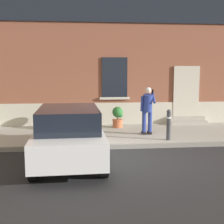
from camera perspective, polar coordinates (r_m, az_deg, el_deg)
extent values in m
plane|color=#232326|center=(8.81, 4.63, -8.46)|extent=(80.00, 80.00, 0.00)
cube|color=#99968E|center=(11.48, 2.07, -4.24)|extent=(24.00, 3.60, 0.15)
cube|color=gray|center=(9.68, 3.61, -6.50)|extent=(24.00, 0.12, 0.15)
cube|color=brown|center=(13.77, 0.66, 13.13)|extent=(24.00, 1.40, 7.50)
cube|color=#BCB7A8|center=(13.13, 1.00, -0.61)|extent=(24.00, 0.08, 1.10)
cube|color=maroon|center=(13.73, 13.91, 3.61)|extent=(1.00, 0.08, 2.10)
cube|color=#BCB7A8|center=(13.71, 13.94, 3.81)|extent=(1.16, 0.06, 2.24)
cube|color=black|center=(12.97, 0.49, 6.61)|extent=(1.10, 0.06, 1.70)
cube|color=#BCB7A8|center=(12.99, 0.50, 2.64)|extent=(1.30, 0.12, 0.10)
cube|color=black|center=(13.27, 1.06, 19.68)|extent=(16.80, 0.06, 1.40)
cube|color=#9E998E|center=(13.46, 14.38, -2.02)|extent=(1.64, 0.32, 0.16)
cube|color=#9E998E|center=(13.75, 13.93, -1.47)|extent=(1.64, 0.32, 0.32)
cube|color=white|center=(8.30, -8.16, -5.11)|extent=(1.86, 4.05, 0.64)
cube|color=black|center=(8.04, -8.26, -1.17)|extent=(1.60, 2.44, 0.56)
cube|color=black|center=(10.32, -8.02, -3.83)|extent=(1.66, 0.14, 0.20)
cube|color=yellow|center=(10.28, -8.04, -2.84)|extent=(0.52, 0.03, 0.12)
cube|color=#B21414|center=(10.27, -12.28, -1.49)|extent=(0.16, 0.04, 0.18)
cube|color=#B21414|center=(10.25, -3.84, -1.34)|extent=(0.16, 0.04, 0.18)
cube|color=white|center=(9.94, -8.11, -0.06)|extent=(1.49, 0.10, 0.60)
cylinder|color=black|center=(7.09, -14.77, -10.21)|extent=(0.22, 0.61, 0.60)
cylinder|color=black|center=(7.07, -1.67, -10.02)|extent=(0.22, 0.61, 0.60)
cylinder|color=black|center=(9.78, -12.72, -5.18)|extent=(0.22, 0.61, 0.60)
cylinder|color=black|center=(9.76, -3.35, -5.03)|extent=(0.22, 0.61, 0.60)
cylinder|color=#333338|center=(10.26, 10.71, -2.67)|extent=(0.14, 0.14, 0.95)
sphere|color=#333338|center=(10.19, 10.78, 0.07)|extent=(0.15, 0.15, 0.15)
cylinder|color=silver|center=(10.21, 10.75, -1.04)|extent=(0.15, 0.15, 0.06)
cylinder|color=navy|center=(11.05, 6.13, -1.97)|extent=(0.15, 0.15, 0.82)
cube|color=black|center=(11.18, 6.03, -3.94)|extent=(0.12, 0.28, 0.10)
cylinder|color=navy|center=(11.09, 7.24, -1.95)|extent=(0.15, 0.15, 0.82)
cube|color=black|center=(11.22, 7.13, -3.91)|extent=(0.12, 0.28, 0.10)
cylinder|color=navy|center=(10.92, 6.80, 1.69)|extent=(0.34, 0.44, 0.67)
sphere|color=tan|center=(10.81, 6.93, 3.99)|extent=(0.22, 0.22, 0.22)
sphere|color=silver|center=(10.81, 6.93, 4.15)|extent=(0.21, 0.21, 0.21)
cylinder|color=navy|center=(10.83, 5.72, 1.59)|extent=(0.09, 0.18, 0.57)
cylinder|color=navy|center=(10.91, 7.90, 2.76)|extent=(0.09, 0.42, 0.42)
cube|color=black|center=(10.82, 7.73, 3.88)|extent=(0.07, 0.02, 0.15)
cylinder|color=#2D2D30|center=(12.44, -11.29, -2.29)|extent=(0.40, 0.40, 0.34)
cylinder|color=#2D2D30|center=(12.42, -11.31, -1.66)|extent=(0.44, 0.44, 0.05)
cylinder|color=#47331E|center=(12.40, -11.32, -0.97)|extent=(0.04, 0.04, 0.24)
sphere|color=#286B2D|center=(12.37, -11.35, -0.15)|extent=(0.44, 0.44, 0.44)
sphere|color=#286B2D|center=(12.33, -10.89, -0.63)|extent=(0.24, 0.24, 0.24)
cylinder|color=#B25B38|center=(12.41, 1.06, -2.17)|extent=(0.40, 0.40, 0.34)
cylinder|color=#B25B38|center=(12.39, 1.06, -1.53)|extent=(0.44, 0.44, 0.05)
cylinder|color=#47331E|center=(12.37, 1.07, -0.84)|extent=(0.04, 0.04, 0.24)
sphere|color=#286B2D|center=(12.34, 1.07, -0.02)|extent=(0.44, 0.44, 0.44)
sphere|color=#286B2D|center=(12.32, 1.56, -0.50)|extent=(0.24, 0.24, 0.24)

